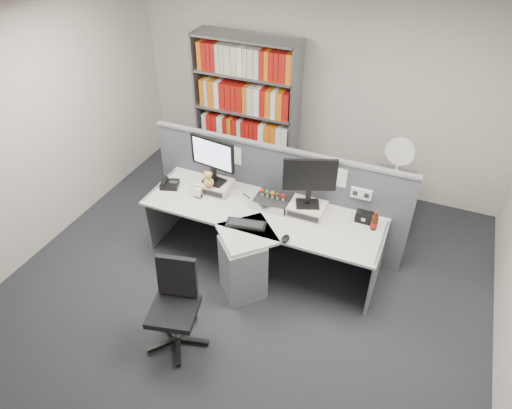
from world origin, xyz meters
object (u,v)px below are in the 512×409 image
at_px(monitor_right, 310,179).
at_px(filing_cabinet, 389,204).
at_px(desk_calendar, 198,193).
at_px(cola_bottle, 374,223).
at_px(shelving_unit, 247,113).
at_px(office_chair, 175,302).
at_px(keyboard, 246,224).
at_px(speaker, 364,217).
at_px(desk, 254,242).
at_px(monitor_left, 213,157).
at_px(desk_phone, 169,184).
at_px(mouse, 285,239).
at_px(desktop_pc, 273,201).
at_px(desk_fan, 400,154).

height_order(monitor_right, filing_cabinet, monitor_right).
height_order(desk_calendar, cola_bottle, cola_bottle).
height_order(shelving_unit, office_chair, shelving_unit).
relative_size(keyboard, speaker, 2.45).
relative_size(desk, monitor_left, 4.73).
distance_m(keyboard, filing_cabinet, 1.97).
bearing_deg(shelving_unit, desk, -64.04).
distance_m(desk_phone, filing_cabinet, 2.66).
height_order(monitor_left, mouse, monitor_left).
relative_size(monitor_left, desk_phone, 2.19).
bearing_deg(shelving_unit, office_chair, -78.88).
bearing_deg(desk, desktop_pc, 80.48).
bearing_deg(desk_fan, filing_cabinet, 90.00).
distance_m(cola_bottle, filing_cabinet, 1.11).
bearing_deg(monitor_right, shelving_unit, 132.63).
bearing_deg(mouse, filing_cabinet, 62.20).
xyz_separation_m(desktop_pc, mouse, (0.33, -0.51, -0.03)).
bearing_deg(desk_phone, monitor_left, 17.08).
distance_m(monitor_right, desk_phone, 1.66).
bearing_deg(desk_calendar, desk_fan, 31.94).
bearing_deg(monitor_right, speaker, 8.13).
bearing_deg(keyboard, desk_phone, 164.97).
xyz_separation_m(speaker, shelving_unit, (-1.94, 1.38, 0.20)).
bearing_deg(cola_bottle, speaker, 144.34).
xyz_separation_m(desk_phone, cola_bottle, (2.31, 0.16, 0.05)).
xyz_separation_m(shelving_unit, desk_fan, (2.10, -0.45, 0.08)).
relative_size(mouse, filing_cabinet, 0.17).
bearing_deg(mouse, monitor_right, 83.93).
relative_size(monitor_right, office_chair, 0.62).
xyz_separation_m(monitor_left, desk_calendar, (-0.10, -0.20, -0.38)).
height_order(speaker, shelving_unit, shelving_unit).
bearing_deg(cola_bottle, mouse, -146.12).
bearing_deg(keyboard, cola_bottle, 20.24).
distance_m(monitor_left, mouse, 1.23).
relative_size(desk, monitor_right, 4.68).
bearing_deg(keyboard, monitor_right, 41.45).
bearing_deg(desk_calendar, office_chair, -71.17).
relative_size(desktop_pc, office_chair, 0.41).
bearing_deg(shelving_unit, filing_cabinet, -12.07).
bearing_deg(desk_phone, speaker, 6.23).
distance_m(desk, desk_calendar, 0.84).
bearing_deg(mouse, desk, 161.85).
relative_size(monitor_left, keyboard, 1.27).
height_order(desk_calendar, office_chair, office_chair).
distance_m(desk, office_chair, 1.12).
bearing_deg(mouse, office_chair, -127.35).
relative_size(monitor_left, speaker, 3.11).
xyz_separation_m(desk_calendar, cola_bottle, (1.91, 0.20, 0.04)).
distance_m(shelving_unit, desk_fan, 2.15).
relative_size(desk_phone, desk_calendar, 2.27).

